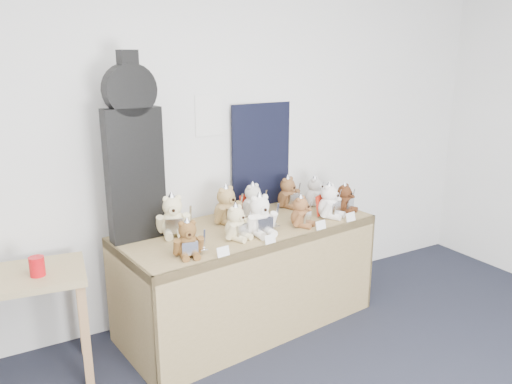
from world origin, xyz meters
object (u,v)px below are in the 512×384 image
teddy_front_far_right (329,202)px  teddy_back_end (315,192)px  teddy_back_centre_left (227,206)px  teddy_back_right (288,193)px  side_table (10,296)px  red_cup (37,266)px  teddy_back_centre_right (253,202)px  teddy_back_left (173,217)px  teddy_front_centre (260,216)px  teddy_front_end (345,199)px  guitar_case (134,151)px  teddy_front_far_left (188,240)px  teddy_front_left (237,224)px  teddy_front_right (301,213)px  display_table (254,251)px

teddy_front_far_right → teddy_back_end: 0.31m
teddy_back_centre_left → teddy_back_right: bearing=-6.8°
side_table → red_cup: red_cup is taller
teddy_back_centre_right → teddy_back_left: bearing=167.4°
teddy_back_centre_left → teddy_back_end: bearing=-14.4°
teddy_back_centre_right → teddy_front_centre: bearing=-133.1°
red_cup → teddy_back_right: 1.92m
teddy_front_end → teddy_back_centre_right: 0.72m
teddy_back_end → teddy_back_left: bearing=147.5°
guitar_case → teddy_back_left: size_ratio=3.80×
teddy_back_centre_right → teddy_back_end: size_ratio=1.06×
teddy_back_right → teddy_front_far_left: bearing=-170.9°
side_table → teddy_front_left: teddy_front_left is taller
red_cup → teddy_front_right: bearing=-5.6°
display_table → teddy_back_centre_left: (-0.10, 0.21, 0.29)m
teddy_front_left → teddy_back_right: teddy_back_right is taller
teddy_front_centre → teddy_front_right: bearing=-0.9°
guitar_case → teddy_back_centre_left: guitar_case is taller
side_table → teddy_back_centre_left: bearing=10.2°
guitar_case → red_cup: size_ratio=10.45×
side_table → teddy_back_centre_right: size_ratio=3.20×
teddy_back_left → teddy_back_right: bearing=21.5°
display_table → teddy_back_right: (0.50, 0.32, 0.28)m
teddy_front_far_left → teddy_front_far_right: 1.22m
side_table → teddy_back_centre_left: size_ratio=2.92×
teddy_back_centre_left → teddy_back_right: 0.61m
teddy_front_far_left → teddy_front_left: bearing=26.2°
teddy_back_left → teddy_back_right: (1.03, 0.15, -0.02)m
display_table → teddy_back_centre_right: (0.14, 0.26, 0.28)m
side_table → guitar_case: (0.81, 0.08, 0.77)m
teddy_front_far_left → teddy_front_left: 0.41m
teddy_back_left → teddy_back_centre_right: size_ratio=1.12×
side_table → teddy_front_right: 1.92m
display_table → teddy_back_end: 0.80m
teddy_front_right → teddy_front_end: 0.50m
teddy_front_right → teddy_back_right: (0.17, 0.43, 0.01)m
teddy_front_centre → teddy_back_right: 0.67m
teddy_front_far_left → display_table: bearing=31.0°
side_table → teddy_back_end: (2.27, 0.11, 0.29)m
teddy_front_far_left → teddy_front_far_right: teddy_front_far_right is taller
teddy_back_left → teddy_back_centre_left: size_ratio=1.02×
guitar_case → teddy_front_far_left: guitar_case is taller
side_table → teddy_back_centre_left: (1.46, 0.07, 0.30)m
display_table → red_cup: (-1.40, 0.06, 0.16)m
display_table → side_table: (-1.56, 0.14, -0.02)m
guitar_case → teddy_back_left: guitar_case is taller
teddy_front_end → guitar_case: bearing=148.2°
guitar_case → teddy_back_right: size_ratio=4.33×
teddy_front_right → teddy_back_right: teddy_back_right is taller
teddy_front_end → teddy_back_centre_left: (-0.92, 0.20, 0.02)m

